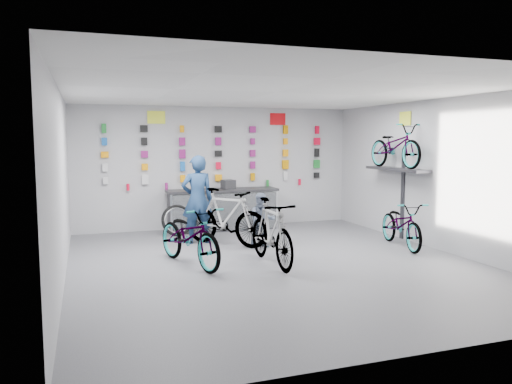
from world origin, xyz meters
name	(u,v)px	position (x,y,z in m)	size (l,w,h in m)	color
floor	(275,264)	(0.00, 0.00, 0.00)	(8.00, 8.00, 0.00)	#4C4C50
ceiling	(276,92)	(0.00, 0.00, 3.00)	(8.00, 8.00, 0.00)	white
wall_back	(218,167)	(0.00, 4.00, 1.50)	(7.00, 7.00, 0.00)	#B3B3B5
wall_front	(422,210)	(0.00, -4.00, 1.50)	(7.00, 7.00, 0.00)	#B3B3B5
wall_left	(61,185)	(-3.50, 0.00, 1.50)	(8.00, 8.00, 0.00)	#B3B3B5
wall_right	(441,175)	(3.50, 0.00, 1.50)	(8.00, 8.00, 0.00)	#B3B3B5
counter	(223,210)	(0.00, 3.54, 0.49)	(2.70, 0.66, 1.00)	black
merch_wall	(220,156)	(0.05, 3.93, 1.79)	(5.57, 0.08, 1.56)	silver
wall_bracket	(397,173)	(3.33, 1.20, 1.46)	(0.39, 1.90, 2.00)	#333338
sign_left	(156,117)	(-1.50, 3.98, 2.72)	(0.42, 0.02, 0.30)	#EFFC39
sign_right	(278,119)	(1.60, 3.98, 2.72)	(0.42, 0.02, 0.30)	red
sign_side	(405,119)	(3.48, 1.20, 2.65)	(0.02, 0.40, 0.30)	#EFFC39
bike_left	(190,236)	(-1.45, 0.38, 0.53)	(0.70, 2.00, 1.05)	gray
bike_center	(271,232)	(-0.10, -0.05, 0.58)	(0.55, 1.94, 1.16)	gray
bike_right	(402,224)	(2.94, 0.44, 0.47)	(0.63, 1.81, 0.95)	gray
bike_service	(226,217)	(-0.42, 1.76, 0.60)	(0.56, 1.99, 1.19)	gray
bike_wall	(395,146)	(3.25, 1.20, 2.05)	(0.63, 1.80, 0.95)	gray
clerk	(197,199)	(-0.91, 2.21, 0.93)	(0.68, 0.45, 1.87)	navy
customer	(262,220)	(0.23, 1.34, 0.56)	(0.54, 0.42, 1.12)	slate
spare_wheel	(177,220)	(-1.19, 3.17, 0.35)	(0.75, 0.32, 0.73)	black
register	(228,184)	(0.14, 3.55, 1.11)	(0.28, 0.30, 0.22)	black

